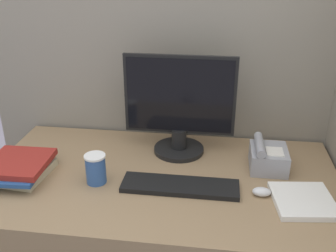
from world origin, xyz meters
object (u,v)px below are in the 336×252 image
book_stack (20,167)px  desk_telephone (268,157)px  coffee_cup (96,169)px  monitor (179,109)px  mouse (262,192)px  keyboard (180,186)px

book_stack → desk_telephone: size_ratio=1.66×
book_stack → desk_telephone: 1.02m
coffee_cup → book_stack: coffee_cup is taller
monitor → book_stack: bearing=-154.2°
mouse → monitor: bearing=138.0°
mouse → book_stack: size_ratio=0.23×
mouse → coffee_cup: 0.64m
monitor → mouse: 0.50m
mouse → coffee_cup: coffee_cup is taller
coffee_cup → desk_telephone: desk_telephone is taller
coffee_cup → keyboard: bearing=0.1°
monitor → desk_telephone: monitor is taller
book_stack → coffee_cup: bearing=-1.1°
monitor → keyboard: (0.04, -0.30, -0.20)m
monitor → desk_telephone: bearing=-14.5°
monitor → keyboard: 0.36m
mouse → desk_telephone: desk_telephone is taller
desk_telephone → mouse: bearing=-100.2°
coffee_cup → book_stack: 0.32m
mouse → book_stack: book_stack is taller
keyboard → desk_telephone: size_ratio=2.52×
mouse → book_stack: 0.96m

